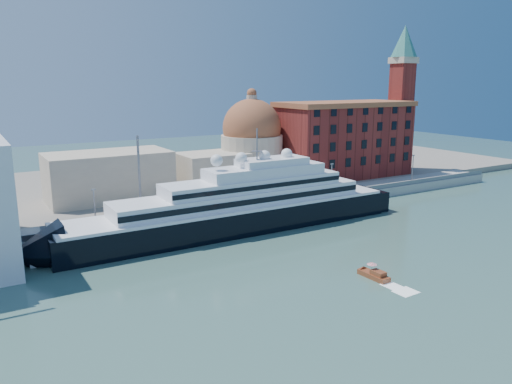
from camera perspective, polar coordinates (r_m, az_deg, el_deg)
ground at (r=90.60m, az=6.20°, el=-7.80°), size 400.00×400.00×0.00m
quay at (r=117.79m, az=-3.79°, el=-2.30°), size 180.00×10.00×2.50m
land at (r=154.57m, az=-10.75°, el=1.00°), size 260.00×72.00×2.00m
quay_fence at (r=113.46m, az=-2.76°, el=-1.90°), size 180.00×0.10×1.20m
superyacht at (r=105.16m, az=-3.67°, el=-2.36°), size 84.75×11.75×25.33m
service_barge at (r=96.20m, az=-20.15°, el=-6.74°), size 14.13×6.95×3.04m
water_taxi at (r=84.45m, az=13.38°, el=-9.16°), size 2.13×5.76×2.70m
warehouse at (r=159.15m, az=10.04°, el=6.02°), size 43.00×19.00×23.25m
campanile at (r=174.86m, az=16.32°, el=11.21°), size 8.40×8.40×47.00m
church at (r=139.50m, az=-5.97°, el=4.05°), size 66.00×18.00×25.50m
lamp_posts at (r=109.24m, az=-9.35°, el=1.01°), size 120.80×2.40×18.00m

